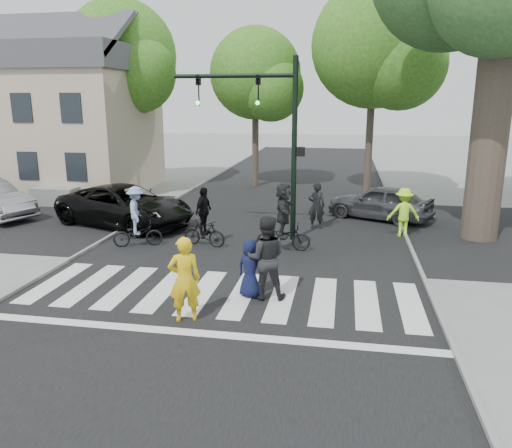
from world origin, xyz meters
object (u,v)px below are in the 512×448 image
(traffic_signal, at_px, (269,123))
(car_grey, at_px, (380,202))
(pedestrian_woman, at_px, (184,279))
(cyclist_mid, at_px, (204,222))
(pedestrian_adult, at_px, (266,258))
(cyclist_right, at_px, (283,221))
(cyclist_left, at_px, (137,221))
(pedestrian_child, at_px, (251,268))
(car_suv, at_px, (125,206))

(traffic_signal, distance_m, car_grey, 6.23)
(pedestrian_woman, relative_size, cyclist_mid, 0.97)
(pedestrian_adult, relative_size, cyclist_mid, 1.05)
(cyclist_right, bearing_deg, car_grey, 56.30)
(cyclist_left, bearing_deg, cyclist_mid, 10.96)
(cyclist_mid, xyz_separation_m, car_grey, (5.86, 4.88, -0.10))
(cyclist_left, bearing_deg, pedestrian_adult, -36.90)
(pedestrian_woman, height_order, car_grey, pedestrian_woman)
(traffic_signal, relative_size, cyclist_right, 2.78)
(pedestrian_adult, bearing_deg, car_grey, -118.66)
(traffic_signal, distance_m, cyclist_right, 3.28)
(pedestrian_child, bearing_deg, pedestrian_adult, -164.37)
(pedestrian_woman, bearing_deg, cyclist_left, -80.34)
(car_grey, bearing_deg, pedestrian_adult, 4.90)
(pedestrian_child, distance_m, car_grey, 9.54)
(pedestrian_woman, distance_m, cyclist_right, 5.73)
(car_suv, bearing_deg, cyclist_right, -89.12)
(pedestrian_child, relative_size, car_grey, 0.35)
(traffic_signal, distance_m, pedestrian_woman, 7.50)
(car_suv, bearing_deg, pedestrian_adult, -114.16)
(pedestrian_adult, relative_size, car_suv, 0.37)
(pedestrian_child, distance_m, cyclist_right, 3.98)
(traffic_signal, xyz_separation_m, pedestrian_woman, (-0.74, -6.85, -2.96))
(pedestrian_woman, distance_m, car_suv, 9.13)
(pedestrian_woman, relative_size, pedestrian_child, 1.31)
(cyclist_mid, height_order, cyclist_right, cyclist_right)
(pedestrian_adult, xyz_separation_m, car_grey, (3.19, 8.88, -0.32))
(pedestrian_woman, xyz_separation_m, cyclist_right, (1.43, 5.55, 0.02))
(cyclist_mid, distance_m, car_suv, 4.28)
(pedestrian_adult, relative_size, car_grey, 0.50)
(pedestrian_woman, bearing_deg, pedestrian_adult, -156.58)
(cyclist_left, bearing_deg, car_grey, 33.56)
(car_grey, bearing_deg, cyclist_left, -31.75)
(pedestrian_woman, bearing_deg, car_suv, -80.67)
(cyclist_mid, bearing_deg, cyclist_right, -0.26)
(cyclist_left, xyz_separation_m, cyclist_mid, (2.12, 0.41, -0.06))
(pedestrian_child, distance_m, car_suv, 8.57)
(traffic_signal, xyz_separation_m, cyclist_left, (-4.03, -1.70, -3.04))
(car_suv, bearing_deg, cyclist_mid, -100.37)
(pedestrian_adult, xyz_separation_m, cyclist_mid, (-2.66, 4.00, -0.22))
(cyclist_right, bearing_deg, pedestrian_woman, -104.43)
(cyclist_left, distance_m, cyclist_right, 4.73)
(pedestrian_woman, xyz_separation_m, car_grey, (4.69, 10.44, -0.25))
(cyclist_mid, distance_m, cyclist_right, 2.60)
(cyclist_left, bearing_deg, pedestrian_child, -38.92)
(car_suv, bearing_deg, traffic_signal, -78.92)
(traffic_signal, height_order, car_grey, traffic_signal)
(pedestrian_child, bearing_deg, car_suv, -25.94)
(pedestrian_child, relative_size, car_suv, 0.26)
(pedestrian_child, relative_size, cyclist_right, 0.67)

